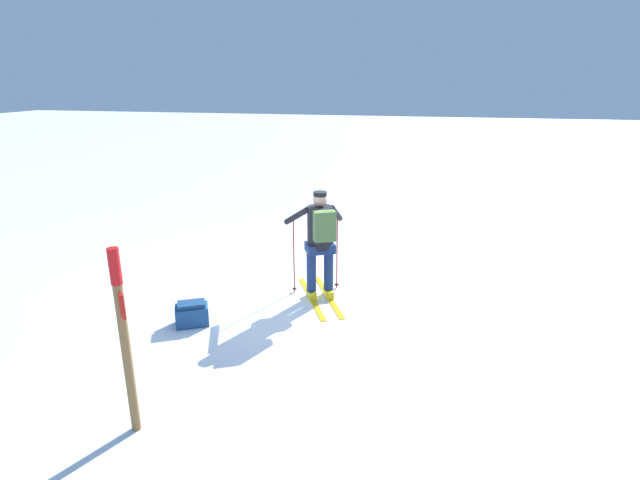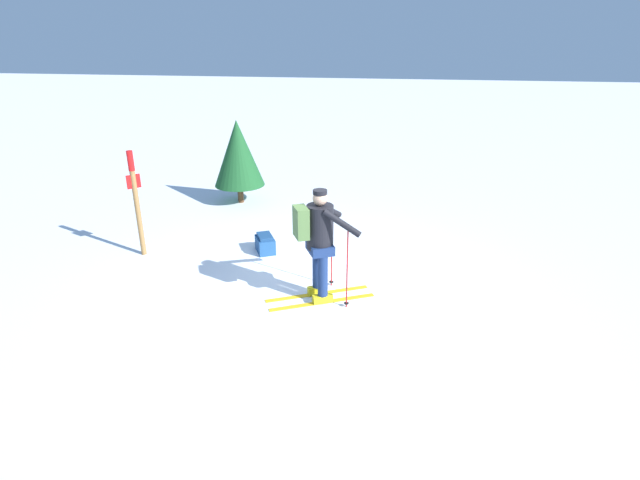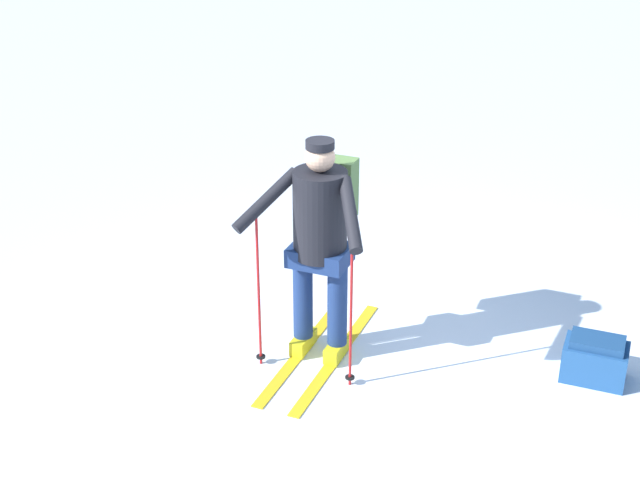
{
  "view_description": "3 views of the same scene",
  "coord_description": "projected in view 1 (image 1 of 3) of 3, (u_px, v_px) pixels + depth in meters",
  "views": [
    {
      "loc": [
        2.2,
        -6.82,
        3.36
      ],
      "look_at": [
        0.52,
        0.3,
        0.97
      ],
      "focal_mm": 28.0,
      "sensor_mm": 36.0,
      "label": 1
    },
    {
      "loc": [
        7.15,
        1.46,
        3.76
      ],
      "look_at": [
        0.52,
        0.3,
        0.97
      ],
      "focal_mm": 28.0,
      "sensor_mm": 36.0,
      "label": 2
    },
    {
      "loc": [
        -3.89,
        4.08,
        3.76
      ],
      "look_at": [
        0.52,
        0.3,
        0.97
      ],
      "focal_mm": 50.0,
      "sensor_mm": 36.0,
      "label": 3
    }
  ],
  "objects": [
    {
      "name": "ground_plane",
      "position": [
        283.0,
        302.0,
        7.84
      ],
      "size": [
        80.0,
        80.0,
        0.0
      ],
      "primitive_type": "plane",
      "color": "white"
    },
    {
      "name": "skier",
      "position": [
        320.0,
        237.0,
        7.66
      ],
      "size": [
        1.18,
        1.64,
        1.73
      ],
      "color": "gold",
      "rests_on": "ground_plane"
    },
    {
      "name": "dropped_backpack",
      "position": [
        192.0,
        314.0,
        7.08
      ],
      "size": [
        0.54,
        0.48,
        0.34
      ],
      "color": "navy",
      "rests_on": "ground_plane"
    },
    {
      "name": "trail_marker",
      "position": [
        123.0,
        328.0,
        4.66
      ],
      "size": [
        0.2,
        0.17,
        1.92
      ],
      "color": "olive",
      "rests_on": "ground_plane"
    }
  ]
}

